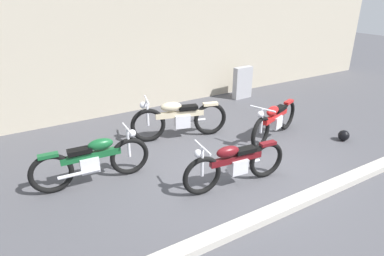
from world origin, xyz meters
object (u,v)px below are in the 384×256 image
object	(u,v)px
motorcycle_cream	(179,118)
motorcycle_green	(93,160)
motorcycle_maroon	(235,163)
motorcycle_red	(275,120)
helmet	(344,135)
stone_marker	(243,83)

from	to	relation	value
motorcycle_cream	motorcycle_green	distance (m)	2.37
motorcycle_cream	motorcycle_maroon	bearing A→B (deg)	102.15
motorcycle_green	motorcycle_red	world-z (taller)	motorcycle_green
helmet	motorcycle_red	xyz separation A→B (m)	(-1.29, 0.91, 0.32)
motorcycle_green	motorcycle_maroon	world-z (taller)	motorcycle_green
motorcycle_green	stone_marker	bearing A→B (deg)	28.79
motorcycle_green	motorcycle_maroon	distance (m)	2.47
motorcycle_cream	motorcycle_red	size ratio (longest dim) A/B	1.11
motorcycle_cream	motorcycle_red	world-z (taller)	motorcycle_cream
helmet	motorcycle_cream	xyz separation A→B (m)	(-3.14, 2.04, 0.36)
motorcycle_green	motorcycle_red	size ratio (longest dim) A/B	1.06
motorcycle_cream	motorcycle_maroon	world-z (taller)	motorcycle_cream
stone_marker	motorcycle_maroon	xyz separation A→B (m)	(-3.22, -3.80, -0.06)
motorcycle_green	motorcycle_red	xyz separation A→B (m)	(4.04, -0.24, -0.00)
motorcycle_green	motorcycle_maroon	size ratio (longest dim) A/B	1.04
stone_marker	motorcycle_green	distance (m)	5.84
stone_marker	motorcycle_cream	xyz separation A→B (m)	(-3.10, -1.58, -0.01)
stone_marker	motorcycle_red	world-z (taller)	stone_marker
motorcycle_green	motorcycle_maroon	xyz separation A→B (m)	(2.08, -1.34, -0.02)
stone_marker	motorcycle_cream	world-z (taller)	motorcycle_cream
motorcycle_cream	motorcycle_maroon	size ratio (longest dim) A/B	1.09
motorcycle_cream	stone_marker	bearing A→B (deg)	-137.72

